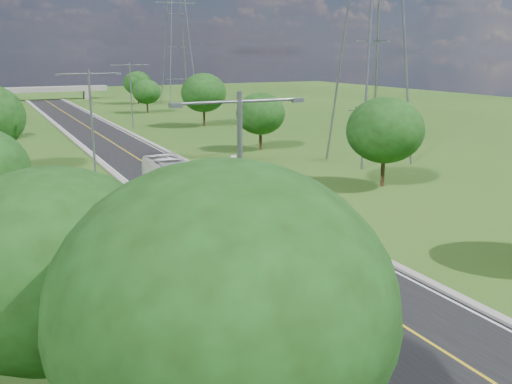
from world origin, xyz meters
TOP-DOWN VIEW (x-y plane):
  - ground at (0.00, 60.00)m, footprint 260.00×260.00m
  - road at (0.00, 66.00)m, footprint 8.00×150.00m
  - curb_left at (-4.25, 66.00)m, footprint 0.50×150.00m
  - curb_right at (4.25, 66.00)m, footprint 0.50×150.00m
  - speed_limit_sign at (5.20, 37.98)m, footprint 0.55×0.09m
  - overpass at (0.00, 140.00)m, footprint 30.00×3.00m
  - streetlight_near_left at (-6.00, 12.00)m, footprint 5.90×0.25m
  - streetlight_mid_left at (-6.00, 45.00)m, footprint 5.90×0.25m
  - streetlight_far_right at (6.00, 78.00)m, footprint 5.90×0.25m
  - power_tower_near at (22.00, 40.00)m, footprint 9.00×6.40m
  - power_tower_far at (26.00, 115.00)m, footprint 9.00×6.40m
  - tree_la at (-14.00, 8.00)m, footprint 7.14×7.14m
  - tree_lf at (-11.00, 2.00)m, footprint 7.98×7.98m
  - tree_rb at (16.00, 30.00)m, footprint 6.72×6.72m
  - tree_rc at (15.00, 52.00)m, footprint 5.88×5.88m
  - tree_rd at (17.00, 76.00)m, footprint 7.14×7.14m
  - tree_re at (14.50, 100.00)m, footprint 5.46×5.46m
  - tree_rf at (18.00, 120.00)m, footprint 6.30×6.30m
  - bus_outbound at (1.55, 28.95)m, footprint 3.46×9.80m
  - bus_inbound at (-2.46, 31.17)m, footprint 3.44×12.26m

SIDE VIEW (x-z plane):
  - ground at x=0.00m, z-range 0.00..0.00m
  - road at x=0.00m, z-range 0.00..0.06m
  - curb_left at x=-4.25m, z-range 0.00..0.22m
  - curb_right at x=4.25m, z-range 0.00..0.22m
  - bus_outbound at x=1.55m, z-range 0.06..2.73m
  - speed_limit_sign at x=5.20m, z-range 0.40..2.80m
  - bus_inbound at x=-2.46m, z-range 0.06..3.44m
  - overpass at x=0.00m, z-range 0.81..4.01m
  - tree_re at x=14.50m, z-range 0.85..7.20m
  - tree_rc at x=15.00m, z-range 0.91..7.75m
  - tree_rf at x=18.00m, z-range 0.98..8.31m
  - tree_rb at x=16.00m, z-range 1.05..8.86m
  - tree_la at x=-14.00m, z-range 1.11..9.42m
  - tree_rd at x=17.00m, z-range 1.11..9.42m
  - tree_lf at x=-11.00m, z-range 1.24..10.53m
  - streetlight_near_left at x=-6.00m, z-range 0.94..10.94m
  - streetlight_mid_left at x=-6.00m, z-range 0.94..10.94m
  - streetlight_far_right at x=6.00m, z-range 0.94..10.94m
  - power_tower_near at x=22.00m, z-range 0.01..28.01m
  - power_tower_far at x=26.00m, z-range 0.01..28.01m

